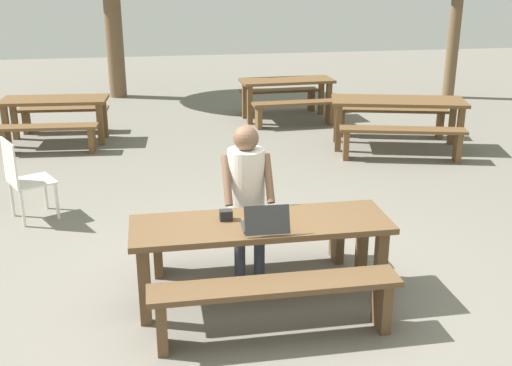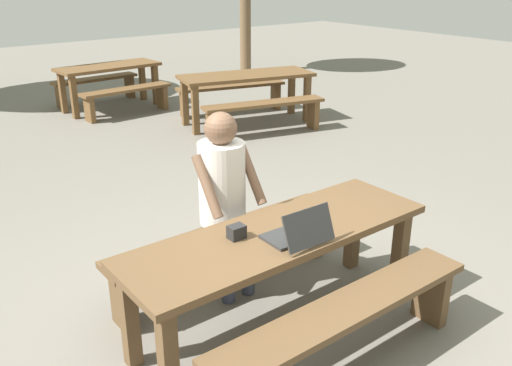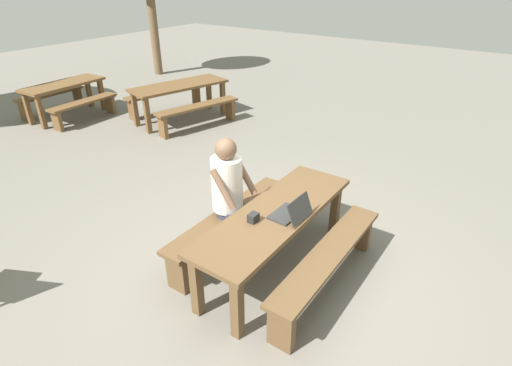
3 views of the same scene
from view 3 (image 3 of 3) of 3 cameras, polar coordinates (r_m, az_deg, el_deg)
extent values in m
plane|color=slate|center=(4.51, 2.64, -11.67)|extent=(30.00, 30.00, 0.00)
cube|color=brown|center=(4.11, 2.85, -4.34)|extent=(2.14, 0.67, 0.05)
cube|color=brown|center=(3.61, -2.69, -17.16)|extent=(0.09, 0.09, 0.66)
cube|color=brown|center=(4.94, 11.12, -3.59)|extent=(0.09, 0.09, 0.66)
cube|color=brown|center=(3.84, -8.41, -14.13)|extent=(0.09, 0.09, 0.66)
cube|color=brown|center=(5.11, 6.40, -2.04)|extent=(0.09, 0.09, 0.66)
cube|color=brown|center=(4.02, 10.20, -9.82)|extent=(1.90, 0.30, 0.05)
cube|color=brown|center=(3.62, 3.58, -19.78)|extent=(0.08, 0.24, 0.43)
cube|color=brown|center=(4.80, 14.44, -6.71)|extent=(0.08, 0.24, 0.43)
cube|color=brown|center=(4.53, -3.73, -4.46)|extent=(1.90, 0.30, 0.05)
cube|color=brown|center=(4.18, -11.04, -12.30)|extent=(0.08, 0.24, 0.43)
cube|color=brown|center=(5.24, 2.13, -2.49)|extent=(0.08, 0.24, 0.43)
cube|color=#2D2D2D|center=(4.04, 4.24, -4.37)|extent=(0.36, 0.24, 0.02)
cube|color=#2D2D2D|center=(3.91, 6.23, -3.67)|extent=(0.36, 0.11, 0.22)
cube|color=black|center=(3.92, 6.16, -3.61)|extent=(0.33, 0.09, 0.20)
cube|color=black|center=(3.92, -0.40, -4.92)|extent=(0.10, 0.08, 0.09)
cylinder|color=#333847|center=(4.49, -2.76, -8.13)|extent=(0.10, 0.10, 0.47)
cylinder|color=#333847|center=(4.60, -1.38, -7.04)|extent=(0.10, 0.10, 0.47)
cube|color=#333847|center=(4.43, -3.05, -4.30)|extent=(0.28, 0.28, 0.12)
cylinder|color=silver|center=(4.31, -4.12, -0.11)|extent=(0.33, 0.33, 0.60)
cylinder|color=brown|center=(4.10, -4.69, -0.87)|extent=(0.07, 0.32, 0.41)
cylinder|color=brown|center=(4.36, -1.57, 1.10)|extent=(0.07, 0.32, 0.41)
sphere|color=brown|center=(4.13, -4.31, 4.81)|extent=(0.23, 0.23, 0.23)
cube|color=brown|center=(8.64, -10.82, 13.40)|extent=(2.11, 1.21, 0.05)
cube|color=brown|center=(8.13, -15.09, 9.16)|extent=(0.11, 0.11, 0.71)
cube|color=brown|center=(8.99, -4.72, 11.87)|extent=(0.11, 0.11, 0.71)
cube|color=brown|center=(8.59, -16.72, 9.97)|extent=(0.11, 0.11, 0.71)
cube|color=brown|center=(9.41, -6.68, 12.53)|extent=(0.11, 0.11, 0.71)
cube|color=brown|center=(8.18, -8.25, 10.69)|extent=(1.81, 0.74, 0.05)
cube|color=brown|center=(7.88, -13.02, 7.74)|extent=(0.14, 0.25, 0.43)
cube|color=brown|center=(8.68, -3.67, 10.32)|extent=(0.14, 0.25, 0.43)
cube|color=brown|center=(9.27, -12.79, 12.40)|extent=(1.81, 0.74, 0.05)
cube|color=brown|center=(9.01, -17.10, 9.82)|extent=(0.14, 0.25, 0.43)
cube|color=brown|center=(9.71, -8.46, 12.06)|extent=(0.14, 0.25, 0.43)
cube|color=brown|center=(9.58, -25.63, 12.47)|extent=(1.69, 0.73, 0.05)
cube|color=brown|center=(9.13, -28.10, 8.79)|extent=(0.09, 0.09, 0.68)
cube|color=brown|center=(9.89, -20.95, 11.58)|extent=(0.09, 0.09, 0.68)
cube|color=brown|center=(9.52, -29.54, 9.14)|extent=(0.09, 0.09, 0.68)
cube|color=brown|center=(10.24, -22.55, 11.83)|extent=(0.09, 0.09, 0.68)
cube|color=brown|center=(9.19, -23.25, 10.46)|extent=(1.51, 0.37, 0.05)
cube|color=brown|center=(8.93, -26.29, 7.83)|extent=(0.09, 0.24, 0.39)
cube|color=brown|center=(9.61, -19.90, 10.41)|extent=(0.09, 0.24, 0.39)
cube|color=brown|center=(10.13, -27.11, 11.17)|extent=(1.51, 0.37, 0.05)
cube|color=brown|center=(9.89, -29.94, 8.77)|extent=(0.09, 0.24, 0.39)
cube|color=brown|center=(10.51, -23.90, 11.13)|extent=(0.09, 0.24, 0.39)
cylinder|color=brown|center=(12.75, -14.26, 20.49)|extent=(0.24, 0.24, 2.63)
camera|label=1|loc=(3.52, 87.10, -2.01)|focal=43.75mm
camera|label=2|loc=(1.22, 57.76, -16.24)|focal=38.60mm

